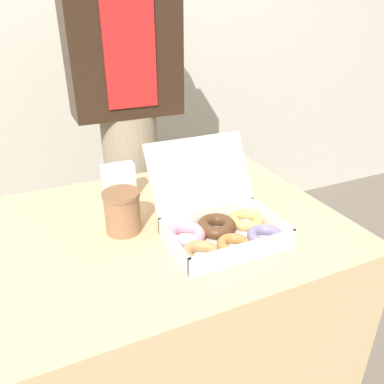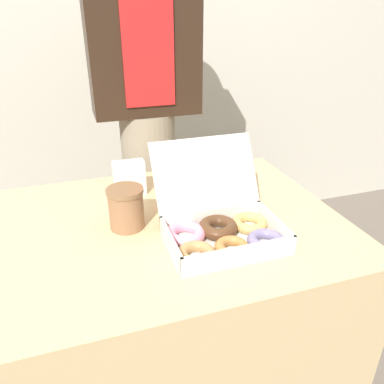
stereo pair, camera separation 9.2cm
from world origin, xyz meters
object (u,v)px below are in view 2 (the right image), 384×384
donut_box (220,228)px  person_customer (147,112)px  coffee_cup (126,208)px  napkin_holder (129,178)px

donut_box → person_customer: size_ratio=0.18×
person_customer → coffee_cup: bearing=-108.0°
coffee_cup → napkin_holder: (0.04, 0.21, -0.00)m
coffee_cup → person_customer: size_ratio=0.07×
coffee_cup → napkin_holder: size_ratio=1.04×
donut_box → person_customer: 0.71m
coffee_cup → napkin_holder: 0.21m
coffee_cup → person_customer: (0.18, 0.56, 0.12)m
napkin_holder → donut_box: bearing=-63.0°
donut_box → person_customer: person_customer is taller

